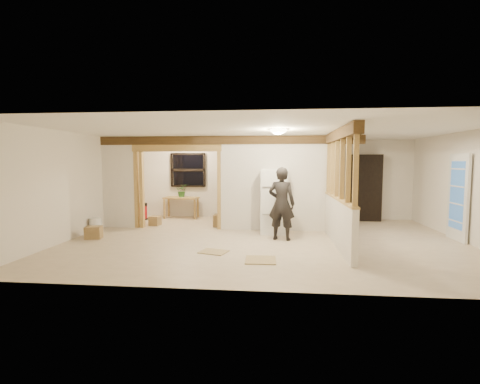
# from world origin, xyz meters

# --- Properties ---
(floor) EXTENTS (9.00, 6.50, 0.01)m
(floor) POSITION_xyz_m (0.00, 0.00, -0.01)
(floor) COLOR beige
(floor) RESTS_ON ground
(ceiling) EXTENTS (9.00, 6.50, 0.01)m
(ceiling) POSITION_xyz_m (0.00, 0.00, 2.50)
(ceiling) COLOR white
(wall_back) EXTENTS (9.00, 0.01, 2.50)m
(wall_back) POSITION_xyz_m (0.00, 3.25, 1.25)
(wall_back) COLOR silver
(wall_back) RESTS_ON floor
(wall_front) EXTENTS (9.00, 0.01, 2.50)m
(wall_front) POSITION_xyz_m (0.00, -3.25, 1.25)
(wall_front) COLOR silver
(wall_front) RESTS_ON floor
(wall_left) EXTENTS (0.01, 6.50, 2.50)m
(wall_left) POSITION_xyz_m (-4.50, 0.00, 1.25)
(wall_left) COLOR silver
(wall_left) RESTS_ON floor
(wall_right) EXTENTS (0.01, 6.50, 2.50)m
(wall_right) POSITION_xyz_m (4.50, 0.00, 1.25)
(wall_right) COLOR silver
(wall_right) RESTS_ON floor
(partition_left_stub) EXTENTS (0.90, 0.12, 2.50)m
(partition_left_stub) POSITION_xyz_m (-4.05, 1.20, 1.25)
(partition_left_stub) COLOR silver
(partition_left_stub) RESTS_ON floor
(partition_center) EXTENTS (2.80, 0.12, 2.50)m
(partition_center) POSITION_xyz_m (0.20, 1.20, 1.25)
(partition_center) COLOR silver
(partition_center) RESTS_ON floor
(doorway_frame) EXTENTS (2.46, 0.14, 2.20)m
(doorway_frame) POSITION_xyz_m (-2.40, 1.20, 1.10)
(doorway_frame) COLOR tan
(doorway_frame) RESTS_ON floor
(header_beam_back) EXTENTS (7.00, 0.18, 0.22)m
(header_beam_back) POSITION_xyz_m (-1.00, 1.20, 2.38)
(header_beam_back) COLOR #4C351A
(header_beam_back) RESTS_ON ceiling
(header_beam_right) EXTENTS (0.18, 3.30, 0.22)m
(header_beam_right) POSITION_xyz_m (1.60, -0.40, 2.38)
(header_beam_right) COLOR #4C351A
(header_beam_right) RESTS_ON ceiling
(pony_wall) EXTENTS (0.12, 3.20, 1.00)m
(pony_wall) POSITION_xyz_m (1.60, -0.40, 0.50)
(pony_wall) COLOR silver
(pony_wall) RESTS_ON floor
(stud_partition) EXTENTS (0.14, 3.20, 1.32)m
(stud_partition) POSITION_xyz_m (1.60, -0.40, 1.66)
(stud_partition) COLOR tan
(stud_partition) RESTS_ON pony_wall
(window_back) EXTENTS (1.12, 0.10, 1.10)m
(window_back) POSITION_xyz_m (-2.60, 3.17, 1.55)
(window_back) COLOR black
(window_back) RESTS_ON wall_back
(french_door) EXTENTS (0.12, 0.86, 2.00)m
(french_door) POSITION_xyz_m (4.42, 0.40, 1.00)
(french_door) COLOR white
(french_door) RESTS_ON floor
(ceiling_dome_main) EXTENTS (0.36, 0.36, 0.16)m
(ceiling_dome_main) POSITION_xyz_m (0.30, -0.50, 2.48)
(ceiling_dome_main) COLOR #FFEABF
(ceiling_dome_main) RESTS_ON ceiling
(ceiling_dome_util) EXTENTS (0.32, 0.32, 0.14)m
(ceiling_dome_util) POSITION_xyz_m (-2.50, 2.30, 2.48)
(ceiling_dome_util) COLOR #FFEABF
(ceiling_dome_util) RESTS_ON ceiling
(hanging_bulb) EXTENTS (0.07, 0.07, 0.07)m
(hanging_bulb) POSITION_xyz_m (-2.00, 1.60, 2.18)
(hanging_bulb) COLOR #FFD88C
(hanging_bulb) RESTS_ON ceiling
(refrigerator) EXTENTS (0.67, 0.65, 1.63)m
(refrigerator) POSITION_xyz_m (0.22, 0.81, 0.82)
(refrigerator) COLOR white
(refrigerator) RESTS_ON floor
(woman) EXTENTS (0.70, 0.54, 1.70)m
(woman) POSITION_xyz_m (0.39, 0.05, 0.85)
(woman) COLOR black
(woman) RESTS_ON floor
(work_table) EXTENTS (1.13, 0.66, 0.68)m
(work_table) POSITION_xyz_m (-2.77, 2.93, 0.34)
(work_table) COLOR tan
(work_table) RESTS_ON floor
(potted_plant) EXTENTS (0.42, 0.38, 0.41)m
(potted_plant) POSITION_xyz_m (-2.76, 2.98, 0.88)
(potted_plant) COLOR #2C672D
(potted_plant) RESTS_ON work_table
(shop_vac) EXTENTS (0.49, 0.49, 0.53)m
(shop_vac) POSITION_xyz_m (-3.94, 2.46, 0.27)
(shop_vac) COLOR #A60911
(shop_vac) RESTS_ON floor
(bookshelf) EXTENTS (1.02, 0.34, 2.04)m
(bookshelf) POSITION_xyz_m (2.96, 3.01, 1.02)
(bookshelf) COLOR black
(bookshelf) RESTS_ON floor
(bucket) EXTENTS (0.39, 0.39, 0.38)m
(bucket) POSITION_xyz_m (-4.32, 0.38, 0.19)
(bucket) COLOR white
(bucket) RESTS_ON floor
(box_util_a) EXTENTS (0.40, 0.34, 0.34)m
(box_util_a) POSITION_xyz_m (-1.27, 1.58, 0.17)
(box_util_a) COLOR olive
(box_util_a) RESTS_ON floor
(box_util_b) EXTENTS (0.32, 0.32, 0.26)m
(box_util_b) POSITION_xyz_m (-3.18, 1.56, 0.13)
(box_util_b) COLOR olive
(box_util_b) RESTS_ON floor
(box_front) EXTENTS (0.41, 0.35, 0.29)m
(box_front) POSITION_xyz_m (-4.03, -0.26, 0.15)
(box_front) COLOR olive
(box_front) RESTS_ON floor
(floor_panel_near) EXTENTS (0.57, 0.57, 0.02)m
(floor_panel_near) POSITION_xyz_m (-0.02, -1.72, 0.01)
(floor_panel_near) COLOR tan
(floor_panel_near) RESTS_ON floor
(floor_panel_far) EXTENTS (0.62, 0.55, 0.02)m
(floor_panel_far) POSITION_xyz_m (-0.98, -1.22, 0.01)
(floor_panel_far) COLOR tan
(floor_panel_far) RESTS_ON floor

